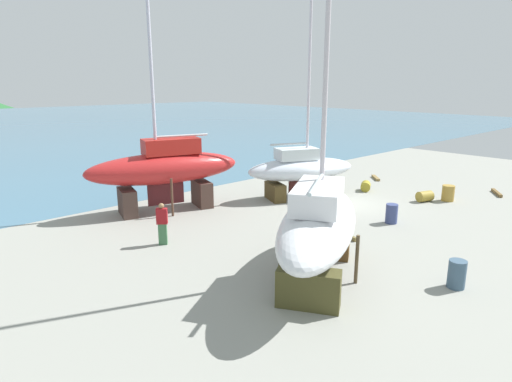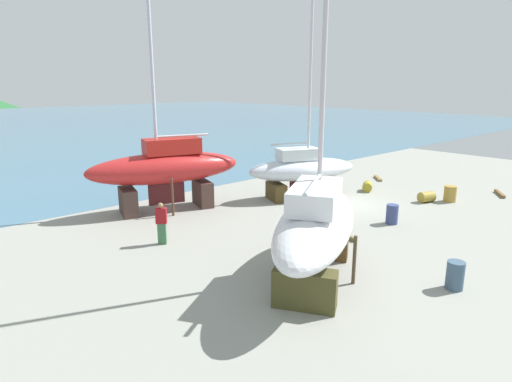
% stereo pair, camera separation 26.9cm
% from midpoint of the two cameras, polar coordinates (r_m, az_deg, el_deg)
% --- Properties ---
extents(ground_plane, '(44.34, 44.34, 0.00)m').
position_cam_midpoint_polar(ground_plane, '(22.69, 18.02, -3.15)').
color(ground_plane, gray).
extents(sea_water, '(150.83, 107.01, 0.01)m').
position_cam_midpoint_polar(sea_water, '(77.81, -28.06, 7.71)').
color(sea_water, teal).
rests_on(sea_water, ground).
extents(sailboat_far_slipway, '(8.14, 4.13, 12.06)m').
position_cam_midpoint_polar(sailboat_far_slipway, '(22.53, -11.50, 2.95)').
color(sailboat_far_slipway, '#45322C').
rests_on(sailboat_far_slipway, ground).
extents(sailboat_mid_port, '(7.94, 6.13, 13.88)m').
position_cam_midpoint_polar(sailboat_mid_port, '(14.31, 8.52, -4.28)').
color(sailboat_mid_port, '#51381B').
rests_on(sailboat_mid_port, ground).
extents(sailboat_small_center, '(6.72, 4.43, 10.68)m').
position_cam_midpoint_polar(sailboat_small_center, '(24.74, 6.45, 2.86)').
color(sailboat_small_center, '#4C4026').
rests_on(sailboat_small_center, ground).
extents(worker, '(0.49, 0.46, 1.76)m').
position_cam_midpoint_polar(worker, '(18.02, -12.00, -4.14)').
color(worker, '#3C6C45').
rests_on(worker, ground).
extents(barrel_rust_far, '(0.93, 0.93, 0.89)m').
position_cam_midpoint_polar(barrel_rust_far, '(26.45, 24.60, -0.35)').
color(barrel_rust_far, olive).
rests_on(barrel_rust_far, ground).
extents(barrel_ochre, '(0.78, 0.78, 0.93)m').
position_cam_midpoint_polar(barrel_ochre, '(21.32, 17.93, -2.94)').
color(barrel_ochre, '#374273').
rests_on(barrel_ochre, ground).
extents(barrel_blue_faded, '(0.75, 0.75, 0.93)m').
position_cam_midpoint_polar(barrel_blue_faded, '(15.52, 25.34, -10.07)').
color(barrel_blue_faded, '#3C556A').
rests_on(barrel_blue_faded, ground).
extents(barrel_rust_mid, '(0.99, 0.91, 0.58)m').
position_cam_midpoint_polar(barrel_rust_mid, '(27.34, 14.82, 0.59)').
color(barrel_rust_mid, olive).
rests_on(barrel_rust_mid, ground).
extents(barrel_tar_black, '(0.99, 0.84, 0.59)m').
position_cam_midpoint_polar(barrel_tar_black, '(25.86, 21.94, -0.73)').
color(barrel_tar_black, olive).
rests_on(barrel_tar_black, ground).
extents(timber_plank_far, '(0.51, 1.64, 0.17)m').
position_cam_midpoint_polar(timber_plank_far, '(19.13, 11.81, -5.67)').
color(timber_plank_far, brown).
rests_on(timber_plank_far, ground).
extents(timber_long_aft, '(1.52, 1.09, 0.18)m').
position_cam_midpoint_polar(timber_long_aft, '(29.41, 29.81, -0.31)').
color(timber_long_aft, brown).
rests_on(timber_long_aft, ground).
extents(timber_short_cross, '(1.22, 1.24, 0.16)m').
position_cam_midpoint_polar(timber_short_cross, '(30.92, 16.10, 1.63)').
color(timber_short_cross, olive).
rests_on(timber_short_cross, ground).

